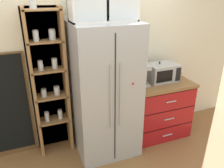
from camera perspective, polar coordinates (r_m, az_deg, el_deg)
name	(u,v)px	position (r m, az deg, el deg)	size (l,w,h in m)	color
ground_plane	(106,146)	(3.50, -1.64, -15.35)	(10.58, 10.58, 0.00)	olive
wall_back_cream	(95,57)	(3.26, -4.27, 6.91)	(4.89, 0.10, 2.55)	silver
refrigerator	(105,91)	(3.02, -1.77, -1.85)	(0.82, 0.74, 1.81)	#ADAFB5
pantry_shelf_column	(49,81)	(3.11, -15.54, 0.74)	(0.49, 0.28, 2.10)	brown
counter_cabinet	(158,108)	(3.64, 11.51, -5.91)	(0.92, 0.63, 0.89)	#A8161C
microwave	(162,72)	(3.47, 12.51, 2.91)	(0.44, 0.33, 0.26)	#ADAFB5
coffee_maker	(142,75)	(3.24, 7.48, 2.34)	(0.17, 0.20, 0.31)	#B7B7BC
mug_red	(178,74)	(3.69, 16.25, 2.44)	(0.11, 0.07, 0.10)	red
bottle_green	(159,72)	(3.45, 11.70, 2.90)	(0.06, 0.06, 0.29)	#285B33
chalkboard_menu	(7,107)	(3.28, -24.92, -5.35)	(0.60, 0.04, 1.46)	brown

